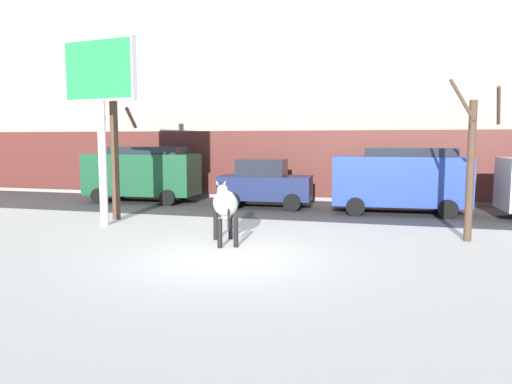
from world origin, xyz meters
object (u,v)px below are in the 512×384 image
Objects in this scene: billboard at (100,81)px; bare_tree_right_lot at (114,132)px; bare_tree_left_lot at (472,163)px; car_darkgreen_van at (143,172)px; car_blue_van at (400,179)px; cow_holstein at (226,204)px; car_navy_hatchback at (265,183)px; pedestrian_near_billboard at (417,181)px; pedestrian_by_cars at (379,180)px.

bare_tree_right_lot is (-0.25, 1.12, -1.47)m from billboard.
car_darkgreen_van is at bearing 157.09° from bare_tree_left_lot.
billboard is 1.18× the size of car_blue_van.
car_darkgreen_van is 0.86× the size of bare_tree_right_lot.
bare_tree_right_lot is (-4.64, 2.54, 1.84)m from cow_holstein.
pedestrian_near_billboard is (5.78, 3.28, -0.05)m from car_navy_hatchback.
bare_tree_left_lot is (0.83, -8.07, 1.14)m from pedestrian_near_billboard.
bare_tree_right_lot is at bearing -134.31° from car_navy_hatchback.
bare_tree_right_lot is (-10.59, 0.72, 0.82)m from bare_tree_left_lot.
billboard is at bearing -138.31° from pedestrian_near_billboard.
bare_tree_left_lot is (6.61, -4.79, 1.09)m from car_navy_hatchback.
pedestrian_by_cars is (4.21, 3.28, -0.05)m from car_navy_hatchback.
bare_tree_left_lot reaches higher than pedestrian_by_cars.
pedestrian_near_billboard is at bearing 95.86° from bare_tree_left_lot.
pedestrian_near_billboard reaches higher than cow_holstein.
car_darkgreen_van is at bearing 177.01° from car_blue_van.
car_navy_hatchback is (-0.66, 6.61, -0.07)m from cow_holstein.
pedestrian_by_cars is at bearing 70.25° from cow_holstein.
pedestrian_by_cars is (9.56, 3.02, -0.36)m from car_darkgreen_van.
car_navy_hatchback is at bearing 45.69° from bare_tree_right_lot.
car_blue_van is 3.66m from pedestrian_near_billboard.
car_darkgreen_van is 13.01m from bare_tree_left_lot.
bare_tree_right_lot is at bearing 176.13° from bare_tree_left_lot.
cow_holstein is 0.40× the size of car_blue_van.
car_navy_hatchback is 0.87× the size of bare_tree_left_lot.
billboard is 7.24m from car_navy_hatchback.
bare_tree_right_lot is (-3.98, -4.07, 1.91)m from car_navy_hatchback.
car_blue_van is at bearing -3.17° from car_navy_hatchback.
cow_holstein is 6.31m from bare_tree_left_lot.
car_blue_van is at bearing 29.42° from billboard.
bare_tree_left_lot is 10.65m from bare_tree_right_lot.
pedestrian_near_billboard is at bearing 77.48° from car_blue_van.
bare_tree_left_lot is (10.34, 0.41, -2.30)m from billboard.
bare_tree_left_lot is 0.75× the size of bare_tree_right_lot.
car_darkgreen_van is 11.54m from pedestrian_near_billboard.
car_blue_van reaches higher than pedestrian_by_cars.
car_darkgreen_van is at bearing 177.19° from car_navy_hatchback.
pedestrian_by_cars is at bearing 41.92° from bare_tree_right_lot.
pedestrian_by_cars is (-0.78, 3.56, -0.36)m from car_blue_van.
bare_tree_right_lot is (-9.76, -7.35, 1.96)m from pedestrian_near_billboard.
car_navy_hatchback is (3.73, 5.20, -3.39)m from billboard.
pedestrian_near_billboard is (5.13, 9.89, -0.12)m from cow_holstein.
billboard reaches higher than car_darkgreen_van.
car_blue_van is 9.87m from bare_tree_right_lot.
billboard reaches higher than car_blue_van.
billboard reaches higher than bare_tree_right_lot.
pedestrian_near_billboard is at bearing 41.69° from billboard.
pedestrian_near_billboard is at bearing 0.00° from pedestrian_by_cars.
car_darkgreen_van reaches higher than pedestrian_near_billboard.
car_darkgreen_van is 4.82m from bare_tree_right_lot.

